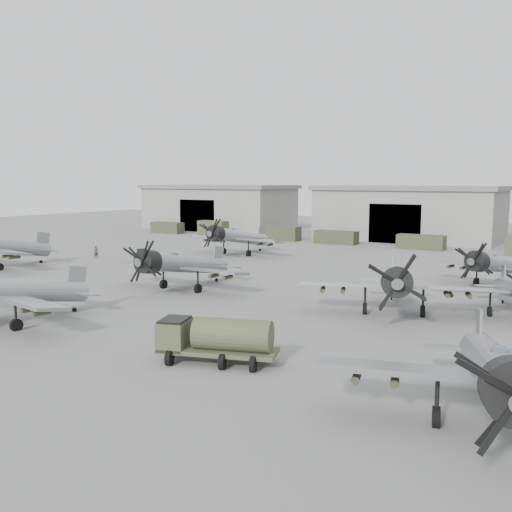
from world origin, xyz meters
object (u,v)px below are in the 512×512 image
at_px(aircraft_near_2, 496,371).
at_px(aircraft_far_0, 235,237).
at_px(aircraft_far_1, 496,264).
at_px(ground_crew, 96,252).
at_px(aircraft_mid_2, 394,282).
at_px(tug_trailer, 151,257).
at_px(aircraft_mid_1, 179,264).
at_px(fuel_tanker, 216,337).

xyz_separation_m(aircraft_near_2, aircraft_far_0, (-37.72, 37.87, -0.05)).
xyz_separation_m(aircraft_far_0, aircraft_far_1, (32.34, -6.44, -0.27)).
height_order(aircraft_far_1, ground_crew, aircraft_far_1).
relative_size(aircraft_mid_2, tug_trailer, 1.86).
relative_size(aircraft_near_2, aircraft_mid_1, 1.06).
xyz_separation_m(aircraft_far_1, ground_crew, (-45.03, -5.30, -1.36)).
height_order(aircraft_near_2, tug_trailer, aircraft_near_2).
relative_size(tug_trailer, ground_crew, 4.60).
bearing_deg(aircraft_far_1, aircraft_near_2, -64.99).
height_order(aircraft_mid_2, aircraft_far_1, aircraft_mid_2).
relative_size(fuel_tanker, tug_trailer, 0.93).
distance_m(aircraft_near_2, aircraft_far_1, 31.89).
relative_size(aircraft_mid_1, aircraft_mid_2, 0.97).
height_order(aircraft_near_2, fuel_tanker, aircraft_near_2).
xyz_separation_m(aircraft_mid_1, aircraft_far_0, (-9.46, 22.35, 0.07)).
bearing_deg(aircraft_near_2, aircraft_mid_2, 103.18).
xyz_separation_m(aircraft_near_2, ground_crew, (-50.40, 26.13, -1.68)).
bearing_deg(aircraft_far_1, aircraft_far_0, -175.95).
height_order(aircraft_far_1, fuel_tanker, aircraft_far_1).
bearing_deg(aircraft_far_0, fuel_tanker, -54.23).
height_order(aircraft_far_0, tug_trailer, aircraft_far_0).
bearing_deg(aircraft_near_2, fuel_tanker, 157.83).
xyz_separation_m(aircraft_mid_2, aircraft_far_0, (-28.24, 21.41, -0.01)).
bearing_deg(aircraft_mid_1, aircraft_far_1, 34.83).
height_order(aircraft_near_2, aircraft_mid_2, aircraft_near_2).
height_order(fuel_tanker, tug_trailer, fuel_tanker).
relative_size(aircraft_near_2, tug_trailer, 1.91).
distance_m(aircraft_far_0, ground_crew, 17.36).
relative_size(aircraft_far_0, tug_trailer, 1.87).
xyz_separation_m(fuel_tanker, ground_crew, (-36.57, 24.82, -0.61)).
xyz_separation_m(aircraft_mid_2, tug_trailer, (-33.20, 11.06, -1.88)).
bearing_deg(aircraft_mid_2, aircraft_mid_1, 162.29).
relative_size(aircraft_mid_1, aircraft_far_0, 0.96).
relative_size(aircraft_near_2, ground_crew, 8.78).
distance_m(aircraft_near_2, aircraft_mid_2, 19.00).
height_order(aircraft_far_0, ground_crew, aircraft_far_0).
bearing_deg(tug_trailer, aircraft_near_2, -16.26).
bearing_deg(ground_crew, fuel_tanker, -99.31).
distance_m(aircraft_mid_2, aircraft_far_1, 15.53).
height_order(aircraft_mid_1, tug_trailer, aircraft_mid_1).
bearing_deg(tug_trailer, aircraft_far_1, 22.53).
bearing_deg(aircraft_mid_2, aircraft_near_2, -80.65).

